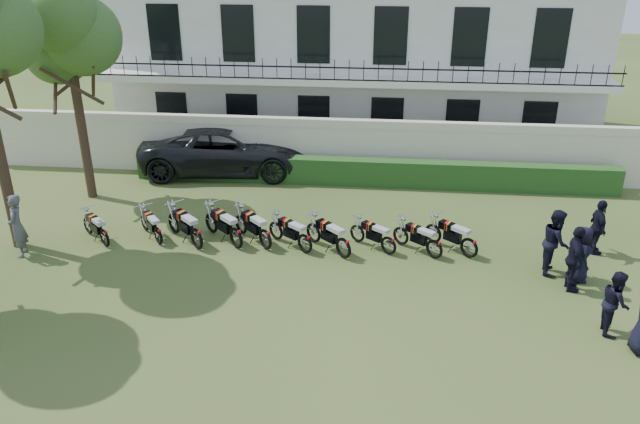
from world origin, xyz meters
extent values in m
plane|color=#36471C|center=(0.00, 0.00, 0.00)|extent=(100.00, 100.00, 0.00)
cube|color=beige|center=(0.00, 8.00, 1.00)|extent=(30.00, 0.30, 2.00)
cube|color=beige|center=(0.00, 8.00, 2.15)|extent=(30.00, 0.35, 0.30)
cube|color=#214619|center=(1.00, 7.20, 0.50)|extent=(18.00, 0.60, 1.00)
cube|color=white|center=(0.00, 14.00, 3.50)|extent=(20.00, 8.00, 7.00)
cube|color=white|center=(0.00, 9.30, 3.50)|extent=(20.00, 1.40, 0.25)
cube|color=black|center=(0.00, 8.65, 4.10)|extent=(20.00, 0.05, 0.05)
cube|color=black|center=(0.00, 8.65, 3.65)|extent=(20.00, 0.05, 0.05)
cube|color=black|center=(-7.50, 10.02, 1.60)|extent=(1.30, 0.12, 2.20)
cube|color=black|center=(-7.50, 10.02, 5.10)|extent=(1.30, 0.12, 2.20)
cube|color=black|center=(-4.50, 10.02, 1.60)|extent=(1.30, 0.12, 2.20)
cube|color=black|center=(-4.50, 10.02, 5.10)|extent=(1.30, 0.12, 2.20)
cube|color=black|center=(-1.50, 10.02, 1.60)|extent=(1.30, 0.12, 2.20)
cube|color=black|center=(-1.50, 10.02, 5.10)|extent=(1.30, 0.12, 2.20)
cube|color=black|center=(1.50, 10.02, 1.60)|extent=(1.30, 0.12, 2.20)
cube|color=black|center=(1.50, 10.02, 5.10)|extent=(1.30, 0.12, 2.20)
cube|color=black|center=(4.50, 10.02, 1.60)|extent=(1.30, 0.12, 2.20)
cube|color=black|center=(4.50, 10.02, 5.10)|extent=(1.30, 0.12, 2.20)
cube|color=black|center=(7.50, 10.02, 1.60)|extent=(1.30, 0.12, 2.20)
cube|color=black|center=(7.50, 10.02, 5.10)|extent=(1.30, 0.12, 2.20)
cylinder|color=#473323|center=(-9.00, 5.00, 2.62)|extent=(0.32, 0.32, 5.25)
sphere|color=#2F5823|center=(-8.60, 5.20, 5.62)|extent=(2.60, 2.60, 2.60)
sphere|color=#2F5823|center=(-9.60, 5.30, 5.10)|extent=(2.20, 2.20, 2.20)
sphere|color=#2F5823|center=(-8.90, 4.50, 6.38)|extent=(2.40, 2.40, 2.40)
torus|color=black|center=(-6.39, 0.79, 0.28)|extent=(0.47, 0.44, 0.56)
torus|color=black|center=(-7.28, 1.58, 0.28)|extent=(0.47, 0.44, 0.56)
cube|color=black|center=(-6.80, 1.15, 0.41)|extent=(0.49, 0.46, 0.28)
cube|color=black|center=(-6.95, 1.29, 0.66)|extent=(0.47, 0.45, 0.20)
cube|color=red|center=(-6.95, 1.29, 0.67)|extent=(0.16, 0.26, 0.21)
cube|color=yellow|center=(-6.91, 1.26, 0.67)|extent=(0.13, 0.25, 0.21)
cube|color=#AAAAAA|center=(-6.61, 0.99, 0.70)|extent=(0.52, 0.50, 0.11)
cylinder|color=silver|center=(-7.17, 1.49, 0.94)|extent=(0.39, 0.43, 0.03)
torus|color=black|center=(-4.90, 1.06, 0.27)|extent=(0.42, 0.47, 0.55)
torus|color=black|center=(-5.66, 1.95, 0.27)|extent=(0.42, 0.47, 0.55)
cube|color=black|center=(-5.25, 1.47, 0.41)|extent=(0.45, 0.48, 0.27)
cube|color=black|center=(-5.38, 1.63, 0.65)|extent=(0.44, 0.46, 0.20)
cube|color=red|center=(-5.38, 1.63, 0.66)|extent=(0.18, 0.25, 0.21)
cube|color=yellow|center=(-5.35, 1.59, 0.66)|extent=(0.16, 0.23, 0.21)
cube|color=#AAAAAA|center=(-5.09, 1.28, 0.69)|extent=(0.49, 0.52, 0.11)
cylinder|color=silver|center=(-5.57, 1.85, 0.92)|extent=(0.43, 0.37, 0.03)
torus|color=black|center=(-3.52, 0.83, 0.32)|extent=(0.54, 0.53, 0.66)
torus|color=black|center=(-4.53, 1.81, 0.32)|extent=(0.54, 0.53, 0.66)
cube|color=black|center=(-3.98, 1.28, 0.49)|extent=(0.56, 0.55, 0.32)
cube|color=black|center=(-4.16, 1.46, 0.78)|extent=(0.55, 0.54, 0.24)
cube|color=red|center=(-4.16, 1.46, 0.79)|extent=(0.20, 0.30, 0.25)
cube|color=yellow|center=(-4.12, 1.41, 0.79)|extent=(0.17, 0.29, 0.25)
cube|color=#AAAAAA|center=(-3.77, 1.08, 0.82)|extent=(0.61, 0.60, 0.13)
cylinder|color=silver|center=(-4.41, 1.70, 1.10)|extent=(0.47, 0.49, 0.03)
torus|color=black|center=(-2.36, 1.02, 0.32)|extent=(0.54, 0.52, 0.66)
torus|color=black|center=(-3.37, 1.98, 0.32)|extent=(0.54, 0.52, 0.66)
cube|color=black|center=(-2.83, 1.46, 0.48)|extent=(0.56, 0.55, 0.32)
cube|color=black|center=(-3.00, 1.63, 0.77)|extent=(0.54, 0.54, 0.24)
cube|color=red|center=(-3.00, 1.63, 0.78)|extent=(0.19, 0.30, 0.25)
cube|color=yellow|center=(-2.96, 1.59, 0.78)|extent=(0.16, 0.29, 0.25)
cube|color=#AAAAAA|center=(-2.62, 1.26, 0.82)|extent=(0.61, 0.59, 0.13)
cylinder|color=silver|center=(-3.25, 1.87, 1.10)|extent=(0.47, 0.49, 0.03)
torus|color=black|center=(-1.51, 1.04, 0.31)|extent=(0.51, 0.52, 0.64)
torus|color=black|center=(-2.46, 2.01, 0.31)|extent=(0.51, 0.52, 0.64)
cube|color=black|center=(-1.95, 1.49, 0.47)|extent=(0.54, 0.54, 0.31)
cube|color=black|center=(-2.11, 1.66, 0.75)|extent=(0.52, 0.53, 0.23)
cube|color=red|center=(-2.11, 1.66, 0.76)|extent=(0.20, 0.29, 0.24)
cube|color=yellow|center=(-2.07, 1.62, 0.76)|extent=(0.17, 0.28, 0.24)
cube|color=#AAAAAA|center=(-1.75, 1.29, 0.79)|extent=(0.58, 0.58, 0.13)
cylinder|color=silver|center=(-2.35, 1.90, 1.06)|extent=(0.47, 0.46, 0.03)
torus|color=black|center=(-0.28, 1.03, 0.29)|extent=(0.52, 0.44, 0.59)
torus|color=black|center=(-1.27, 1.81, 0.29)|extent=(0.52, 0.44, 0.59)
cube|color=black|center=(-0.74, 1.39, 0.44)|extent=(0.53, 0.47, 0.29)
cube|color=black|center=(-0.91, 1.53, 0.70)|extent=(0.50, 0.47, 0.21)
cube|color=red|center=(-0.91, 1.53, 0.71)|extent=(0.16, 0.27, 0.22)
cube|color=yellow|center=(-0.87, 1.49, 0.71)|extent=(0.13, 0.27, 0.22)
cube|color=#AAAAAA|center=(-0.53, 1.23, 0.74)|extent=(0.57, 0.52, 0.12)
cylinder|color=silver|center=(-1.16, 1.72, 0.99)|extent=(0.38, 0.48, 0.03)
torus|color=black|center=(0.87, 0.76, 0.31)|extent=(0.52, 0.50, 0.63)
torus|color=black|center=(-0.11, 1.67, 0.31)|extent=(0.52, 0.50, 0.63)
cube|color=black|center=(0.41, 1.18, 0.46)|extent=(0.54, 0.52, 0.31)
cube|color=black|center=(0.24, 1.34, 0.74)|extent=(0.52, 0.51, 0.23)
cube|color=red|center=(0.24, 1.34, 0.75)|extent=(0.19, 0.29, 0.24)
cube|color=yellow|center=(0.29, 1.30, 0.75)|extent=(0.16, 0.28, 0.24)
cube|color=#AAAAAA|center=(0.62, 0.99, 0.78)|extent=(0.58, 0.57, 0.12)
cylinder|color=silver|center=(0.00, 1.57, 1.05)|extent=(0.45, 0.47, 0.03)
torus|color=black|center=(2.16, 1.22, 0.28)|extent=(0.50, 0.40, 0.56)
torus|color=black|center=(1.20, 1.94, 0.28)|extent=(0.50, 0.40, 0.56)
cube|color=black|center=(1.72, 1.56, 0.41)|extent=(0.50, 0.44, 0.28)
cube|color=black|center=(1.55, 1.68, 0.66)|extent=(0.47, 0.44, 0.20)
cube|color=red|center=(1.55, 1.68, 0.67)|extent=(0.14, 0.26, 0.21)
cube|color=yellow|center=(1.59, 1.65, 0.67)|extent=(0.12, 0.25, 0.21)
cube|color=#AAAAAA|center=(1.91, 1.41, 0.70)|extent=(0.54, 0.48, 0.11)
cylinder|color=silver|center=(1.31, 1.86, 0.94)|extent=(0.35, 0.46, 0.03)
torus|color=black|center=(3.48, 1.09, 0.28)|extent=(0.50, 0.43, 0.58)
torus|color=black|center=(2.53, 1.87, 0.28)|extent=(0.50, 0.43, 0.58)
cube|color=black|center=(3.04, 1.45, 0.43)|extent=(0.51, 0.46, 0.28)
cube|color=black|center=(2.87, 1.59, 0.68)|extent=(0.49, 0.46, 0.21)
cube|color=red|center=(2.87, 1.59, 0.69)|extent=(0.15, 0.27, 0.22)
cube|color=yellow|center=(2.92, 1.55, 0.69)|extent=(0.13, 0.26, 0.22)
cube|color=#AAAAAA|center=(3.24, 1.29, 0.72)|extent=(0.55, 0.50, 0.11)
cylinder|color=silver|center=(2.64, 1.78, 0.97)|extent=(0.38, 0.46, 0.03)
torus|color=black|center=(4.50, 1.20, 0.30)|extent=(0.52, 0.47, 0.61)
torus|color=black|center=(3.52, 2.06, 0.30)|extent=(0.52, 0.47, 0.61)
cube|color=black|center=(4.05, 1.60, 0.45)|extent=(0.54, 0.50, 0.30)
cube|color=black|center=(3.88, 1.75, 0.72)|extent=(0.51, 0.49, 0.22)
cube|color=red|center=(3.88, 1.75, 0.73)|extent=(0.17, 0.28, 0.23)
cube|color=yellow|center=(3.92, 1.71, 0.73)|extent=(0.14, 0.27, 0.23)
cube|color=#AAAAAA|center=(4.25, 1.42, 0.76)|extent=(0.57, 0.54, 0.12)
cylinder|color=silver|center=(3.63, 1.96, 1.02)|extent=(0.42, 0.47, 0.03)
imported|color=black|center=(-4.72, 8.09, 0.93)|extent=(6.97, 3.75, 1.86)
imported|color=#5A5B5F|center=(-9.04, 0.41, 0.95)|extent=(0.65, 0.80, 1.91)
imported|color=black|center=(6.95, -1.77, 0.80)|extent=(0.69, 0.84, 1.60)
imported|color=black|center=(6.49, 0.09, 0.92)|extent=(0.51, 1.11, 1.84)
imported|color=black|center=(6.83, 0.64, 0.79)|extent=(0.52, 0.79, 1.59)
imported|color=black|center=(6.23, 1.06, 0.94)|extent=(0.84, 1.01, 1.87)
imported|color=black|center=(7.75, 2.34, 0.84)|extent=(0.46, 1.01, 1.69)
camera|label=1|loc=(1.41, -14.87, 8.62)|focal=35.00mm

